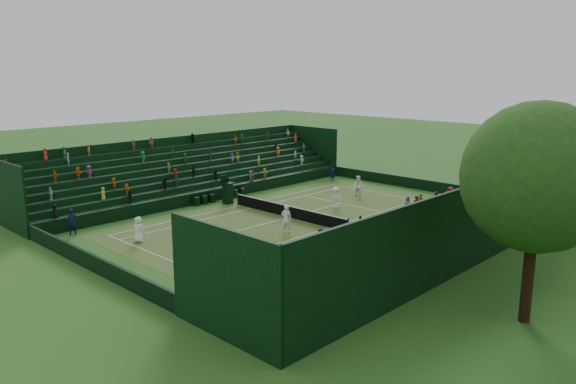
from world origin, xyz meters
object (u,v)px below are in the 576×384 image
tennis_net (288,211)px  player_far_east (336,197)px  umpire_chair (228,190)px  player_near_west (139,230)px  player_far_west (358,186)px  player_near_east (286,219)px

tennis_net → player_far_east: (0.63, 4.90, 0.35)m
umpire_chair → player_far_east: 9.04m
player_far_east → umpire_chair: bearing=-152.1°
player_near_west → player_far_west: (2.17, 20.70, 0.07)m
tennis_net → player_far_west: (-0.53, 9.49, 0.41)m
player_far_east → player_near_west: bearing=-108.6°
umpire_chair → player_far_west: size_ratio=1.43×
tennis_net → player_near_west: size_ratio=6.79×
tennis_net → player_far_west: 9.52m
player_near_west → player_far_east: player_far_east is taller
tennis_net → player_near_east: (2.72, -2.97, 0.47)m
player_near_west → player_near_east: size_ratio=0.86×
player_near_west → player_far_east: 16.45m
tennis_net → player_near_east: size_ratio=5.86×
player_far_west → player_near_west: bearing=-101.5°
umpire_chair → player_near_east: bearing=-15.9°
player_near_east → umpire_chair: bearing=-50.1°
player_near_east → player_far_east: 8.14m
player_near_east → player_far_east: player_near_east is taller
umpire_chair → player_near_east: size_ratio=1.34×
player_near_west → umpire_chair: bearing=-87.0°
player_far_west → player_far_east: (1.16, -4.59, -0.06)m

